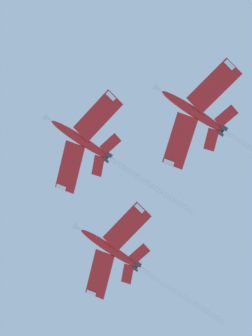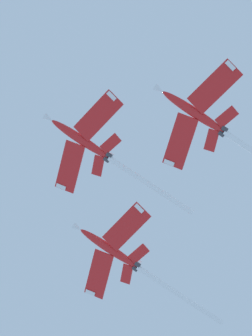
# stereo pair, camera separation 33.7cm
# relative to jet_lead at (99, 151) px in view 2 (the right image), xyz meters

# --- Properties ---
(jet_lead) EXTENTS (23.42, 22.06, 11.07)m
(jet_lead) POSITION_rel_jet_lead_xyz_m (0.00, 0.00, 0.00)
(jet_lead) COLOR red
(jet_left_wing) EXTENTS (22.11, 21.13, 11.13)m
(jet_left_wing) POSITION_rel_jet_lead_xyz_m (19.11, -2.92, -4.67)
(jet_left_wing) COLOR red
(jet_right_wing) EXTENTS (23.66, 21.94, 11.43)m
(jet_right_wing) POSITION_rel_jet_lead_xyz_m (0.93, 18.98, -4.64)
(jet_right_wing) COLOR red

